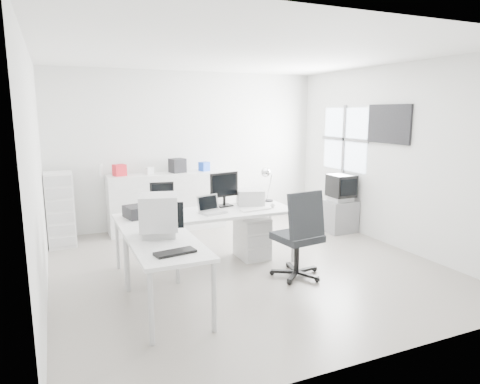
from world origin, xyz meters
name	(u,v)px	position (x,y,z in m)	size (l,w,h in m)	color
floor	(246,266)	(0.00, 0.00, 0.00)	(5.00, 5.00, 0.01)	#B3ACA0
ceiling	(246,54)	(0.00, 0.00, 2.80)	(5.00, 5.00, 0.01)	white
back_wall	(190,149)	(0.00, 2.50, 1.40)	(5.00, 0.02, 2.80)	silver
left_wall	(37,176)	(-2.50, 0.00, 1.40)	(0.02, 5.00, 2.80)	silver
right_wall	(393,157)	(2.50, 0.00, 1.40)	(0.02, 5.00, 2.80)	silver
window	(344,139)	(2.48, 1.20, 1.60)	(0.02, 1.20, 1.10)	white
wall_picture	(389,124)	(2.47, 0.10, 1.90)	(0.04, 0.90, 0.60)	black
main_desk	(207,239)	(-0.47, 0.24, 0.38)	(2.40, 0.80, 0.75)	silver
side_desk	(166,276)	(-1.32, -0.86, 0.38)	(0.70, 1.40, 0.75)	silver
drawer_pedestal	(252,237)	(0.23, 0.29, 0.30)	(0.40, 0.50, 0.60)	silver
inkjet_printer	(142,211)	(-1.32, 0.34, 0.82)	(0.42, 0.33, 0.15)	black
lcd_monitor_small	(162,198)	(-1.02, 0.49, 0.95)	(0.32, 0.18, 0.40)	black
lcd_monitor_large	(224,190)	(-0.12, 0.49, 0.99)	(0.46, 0.18, 0.48)	black
laptop	(213,205)	(-0.42, 0.14, 0.86)	(0.34, 0.35, 0.23)	#B7B7BA
white_keyboard	(255,209)	(0.18, 0.09, 0.76)	(0.43, 0.13, 0.02)	silver
white_mouse	(273,205)	(0.48, 0.14, 0.78)	(0.07, 0.07, 0.07)	silver
laser_printer	(250,197)	(0.28, 0.46, 0.86)	(0.38, 0.33, 0.22)	#AFAFAF
desk_lamp	(269,187)	(0.63, 0.54, 0.97)	(0.15, 0.15, 0.44)	silver
crt_monitor	(159,217)	(-1.32, -0.61, 0.96)	(0.36, 0.36, 0.42)	#B7B7BA
black_keyboard	(175,252)	(-1.32, -1.26, 0.76)	(0.40, 0.16, 0.03)	black
office_chair	(297,233)	(0.44, -0.60, 0.58)	(0.67, 0.67, 1.16)	#26292B
tv_cabinet	(340,216)	(2.22, 0.88, 0.28)	(0.51, 0.42, 0.56)	slate
crt_tv	(341,188)	(2.22, 0.88, 0.78)	(0.50, 0.48, 0.45)	black
sideboard	(167,202)	(-0.52, 2.24, 0.51)	(2.05, 0.51, 1.02)	silver
clutter_box_a	(120,170)	(-1.32, 2.24, 1.12)	(0.19, 0.17, 0.19)	red
clutter_box_b	(149,171)	(-0.82, 2.24, 1.09)	(0.12, 0.11, 0.12)	silver
clutter_box_c	(177,166)	(-0.32, 2.24, 1.15)	(0.25, 0.23, 0.25)	black
clutter_box_d	(204,166)	(0.18, 2.24, 1.11)	(0.16, 0.14, 0.16)	blue
clutter_bottle	(101,170)	(-1.62, 2.28, 1.13)	(0.07, 0.07, 0.22)	silver
filing_cabinet	(60,210)	(-2.28, 2.00, 0.58)	(0.41, 0.49, 1.17)	silver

